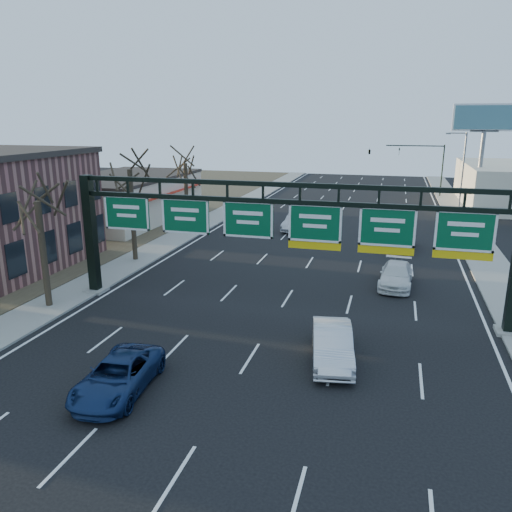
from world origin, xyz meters
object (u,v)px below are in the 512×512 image
(sign_gantry, at_px, (284,230))
(car_silver_sedan, at_px, (332,344))
(car_white_wagon, at_px, (396,275))
(car_blue_suv, at_px, (118,376))

(sign_gantry, xyz_separation_m, car_silver_sedan, (3.40, -5.27, -3.84))
(car_silver_sedan, bearing_deg, car_white_wagon, 67.17)
(car_silver_sedan, bearing_deg, car_blue_suv, -157.83)
(car_silver_sedan, bearing_deg, sign_gantry, 113.05)
(car_silver_sedan, height_order, car_white_wagon, car_silver_sedan)
(car_blue_suv, height_order, car_white_wagon, car_white_wagon)
(car_silver_sedan, xyz_separation_m, car_white_wagon, (2.65, 11.45, -0.09))
(car_blue_suv, relative_size, car_white_wagon, 1.02)
(car_blue_suv, bearing_deg, car_silver_sedan, 27.61)
(sign_gantry, bearing_deg, car_silver_sedan, -57.16)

